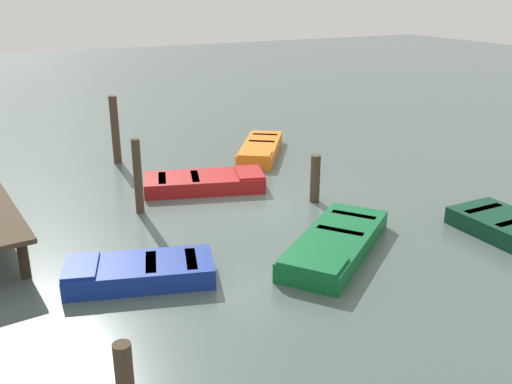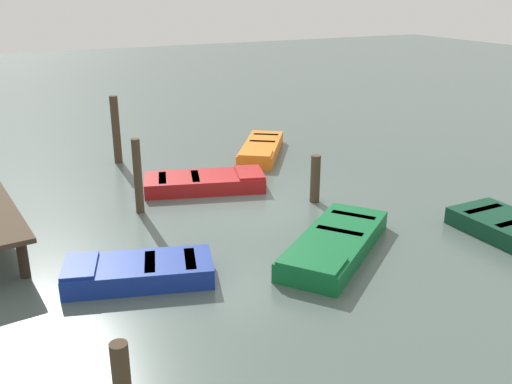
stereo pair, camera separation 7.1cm
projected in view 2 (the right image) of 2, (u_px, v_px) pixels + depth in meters
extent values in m
plane|color=#4C5B56|center=(256.00, 205.00, 14.72)|extent=(80.00, 80.00, 0.00)
cylinder|color=#2E2318|center=(23.00, 257.00, 10.96)|extent=(0.20, 0.20, 0.85)
cube|color=navy|center=(139.00, 272.00, 10.87)|extent=(1.93, 3.00, 0.40)
cube|color=silver|center=(139.00, 265.00, 10.82)|extent=(1.56, 2.53, 0.04)
cube|color=navy|center=(80.00, 265.00, 10.62)|extent=(1.20, 0.89, 0.06)
cube|color=#A4A49F|center=(150.00, 262.00, 10.84)|extent=(0.94, 0.46, 0.04)
cube|color=#A4A49F|center=(190.00, 259.00, 10.96)|extent=(0.94, 0.46, 0.04)
cube|color=orange|center=(261.00, 149.00, 18.98)|extent=(3.45, 2.86, 0.40)
cube|color=black|center=(261.00, 145.00, 18.93)|extent=(2.89, 2.37, 0.04)
cube|color=orange|center=(256.00, 153.00, 17.66)|extent=(1.19, 1.25, 0.06)
cube|color=black|center=(262.00, 142.00, 19.16)|extent=(0.66, 0.83, 0.04)
cube|color=black|center=(266.00, 135.00, 20.03)|extent=(0.66, 0.83, 0.04)
cube|color=maroon|center=(483.00, 209.00, 13.39)|extent=(0.23, 1.14, 0.04)
cube|color=#0F602D|center=(335.00, 244.00, 12.03)|extent=(3.23, 3.66, 0.40)
cube|color=orange|center=(336.00, 238.00, 11.99)|extent=(2.68, 3.05, 0.04)
cube|color=#0F602D|center=(312.00, 261.00, 10.77)|extent=(1.43, 1.35, 0.06)
cube|color=#B06E1E|center=(340.00, 231.00, 12.20)|extent=(0.94, 0.78, 0.04)
cube|color=#B06E1E|center=(353.00, 216.00, 13.03)|extent=(0.94, 0.78, 0.04)
cube|color=maroon|center=(204.00, 182.00, 15.77)|extent=(2.24, 3.51, 0.40)
cube|color=black|center=(204.00, 178.00, 15.72)|extent=(1.81, 2.96, 0.04)
cube|color=maroon|center=(250.00, 172.00, 15.88)|extent=(1.36, 1.04, 0.06)
cube|color=black|center=(195.00, 177.00, 15.67)|extent=(1.05, 0.50, 0.04)
cube|color=black|center=(162.00, 178.00, 15.53)|extent=(1.05, 0.50, 0.04)
cylinder|color=#423323|center=(116.00, 130.00, 17.85)|extent=(0.25, 0.25, 2.14)
cylinder|color=#423323|center=(315.00, 179.00, 14.71)|extent=(0.25, 0.25, 1.26)
cylinder|color=#423323|center=(138.00, 176.00, 13.91)|extent=(0.21, 0.21, 1.89)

